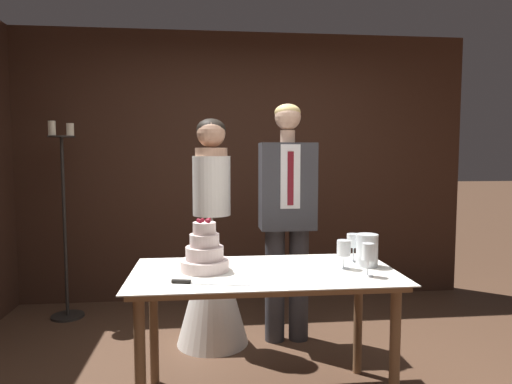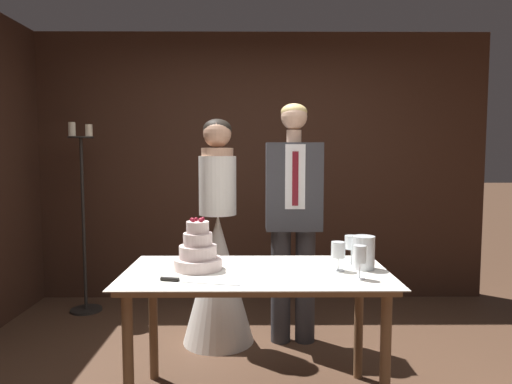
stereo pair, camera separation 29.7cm
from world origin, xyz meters
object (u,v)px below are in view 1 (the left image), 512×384
(cake_knife, at_px, (197,282))
(wine_glass_middle, at_px, (354,242))
(wine_glass_far, at_px, (344,249))
(tiered_cake, at_px, (205,253))
(groom, at_px, (287,211))
(wine_glass_near, at_px, (368,254))
(cake_table, at_px, (264,286))
(bride, at_px, (212,262))
(hurricane_candle, at_px, (367,251))
(candle_stand, at_px, (65,229))

(cake_knife, height_order, wine_glass_middle, wine_glass_middle)
(wine_glass_middle, height_order, wine_glass_far, wine_glass_middle)
(cake_knife, distance_m, wine_glass_far, 0.87)
(tiered_cake, relative_size, groom, 0.17)
(wine_glass_near, xyz_separation_m, wine_glass_middle, (0.03, 0.33, -0.00))
(cake_table, bearing_deg, wine_glass_middle, 15.57)
(cake_table, height_order, wine_glass_far, wine_glass_far)
(tiered_cake, bearing_deg, groom, 53.25)
(wine_glass_middle, relative_size, bride, 0.10)
(tiered_cake, relative_size, bride, 0.18)
(tiered_cake, xyz_separation_m, hurricane_candle, (0.95, 0.00, -0.01))
(wine_glass_near, xyz_separation_m, hurricane_candle, (0.07, 0.21, -0.03))
(cake_table, relative_size, groom, 0.82)
(wine_glass_middle, height_order, hurricane_candle, hurricane_candle)
(cake_knife, height_order, bride, bride)
(tiered_cake, xyz_separation_m, cake_knife, (-0.04, -0.26, -0.09))
(wine_glass_middle, bearing_deg, cake_table, -164.43)
(cake_table, distance_m, wine_glass_middle, 0.63)
(tiered_cake, relative_size, wine_glass_middle, 1.73)
(wine_glass_far, xyz_separation_m, candle_stand, (-2.01, 1.55, -0.11))
(hurricane_candle, height_order, groom, groom)
(cake_table, distance_m, groom, 0.97)
(tiered_cake, xyz_separation_m, bride, (0.05, 0.83, -0.25))
(tiered_cake, height_order, candle_stand, candle_stand)
(groom, bearing_deg, wine_glass_near, -76.04)
(tiered_cake, height_order, wine_glass_middle, tiered_cake)
(wine_glass_middle, bearing_deg, groom, 111.96)
(wine_glass_far, bearing_deg, tiered_cake, 177.27)
(cake_table, relative_size, hurricane_candle, 7.83)
(cake_knife, distance_m, wine_glass_near, 0.93)
(candle_stand, bearing_deg, cake_knife, -56.47)
(tiered_cake, bearing_deg, wine_glass_near, -13.42)
(cake_table, distance_m, wine_glass_far, 0.50)
(wine_glass_near, bearing_deg, wine_glass_middle, 85.14)
(cake_knife, bearing_deg, bride, 98.12)
(cake_knife, distance_m, candle_stand, 2.13)
(wine_glass_near, distance_m, hurricane_candle, 0.23)
(wine_glass_near, distance_m, groom, 1.07)
(tiered_cake, xyz_separation_m, groom, (0.62, 0.83, 0.13))
(tiered_cake, xyz_separation_m, wine_glass_middle, (0.90, 0.12, 0.02))
(tiered_cake, xyz_separation_m, candle_stand, (-1.22, 1.51, -0.09))
(wine_glass_near, bearing_deg, bride, 128.52)
(wine_glass_far, bearing_deg, hurricane_candle, 15.16)
(groom, bearing_deg, hurricane_candle, -68.22)
(bride, relative_size, candle_stand, 0.99)
(wine_glass_far, height_order, bride, bride)
(cake_knife, xyz_separation_m, groom, (0.66, 1.09, 0.22))
(wine_glass_near, height_order, candle_stand, candle_stand)
(hurricane_candle, distance_m, candle_stand, 2.64)
(bride, bearing_deg, wine_glass_near, -51.48)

